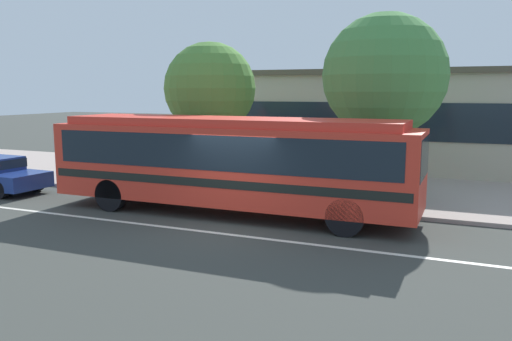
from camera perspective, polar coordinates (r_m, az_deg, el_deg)
name	(u,v)px	position (r m, az deg, el deg)	size (l,w,h in m)	color
ground_plane	(232,226)	(14.38, -2.64, -6.12)	(120.00, 120.00, 0.00)	#3A3D38
sidewalk_slab	(306,184)	(20.43, 5.47, -1.52)	(60.00, 8.00, 0.12)	#A4938A
lane_stripe_center	(219,233)	(13.69, -4.10, -6.89)	(56.00, 0.16, 0.01)	silver
transit_bus	(230,159)	(15.50, -2.87, 1.32)	(11.15, 2.57, 2.90)	red
pedestrian_waiting_near_sign	(421,173)	(17.35, 17.62, -0.23)	(0.48, 0.48, 1.69)	#3D2F40
bus_stop_sign	(383,155)	(16.20, 13.74, 1.67)	(0.17, 0.43, 2.57)	gray
street_tree_near_stop	(210,89)	(20.14, -5.07, 8.95)	(3.51, 3.51, 5.41)	brown
street_tree_mid_block	(385,76)	(17.92, 13.94, 10.08)	(4.10, 4.10, 6.12)	brown
station_building	(397,118)	(27.11, 15.24, 5.55)	(18.42, 9.30, 4.63)	#AFA994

